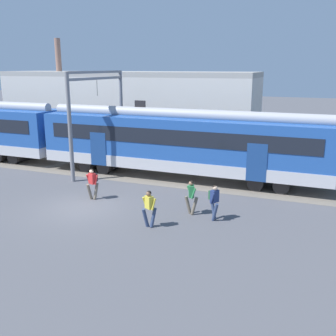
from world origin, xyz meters
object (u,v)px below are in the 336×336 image
object	(u,v)px
pedestrian_yellow	(149,206)
pedestrian_navy	(214,199)
pedestrian_red	(93,181)
pedestrian_green	(191,195)
commuter_train	(65,134)

from	to	relation	value
pedestrian_yellow	pedestrian_navy	distance (m)	3.01
pedestrian_red	pedestrian_green	size ratio (longest dim) A/B	1.00
pedestrian_red	pedestrian_yellow	bearing A→B (deg)	-28.31
pedestrian_navy	commuter_train	bearing A→B (deg)	153.82
pedestrian_green	pedestrian_navy	distance (m)	1.22
pedestrian_red	pedestrian_green	distance (m)	5.48
pedestrian_green	pedestrian_navy	size ratio (longest dim) A/B	1.00
commuter_train	pedestrian_navy	world-z (taller)	commuter_train
pedestrian_yellow	pedestrian_green	xyz separation A→B (m)	(1.20, 2.15, 0.00)
commuter_train	pedestrian_navy	size ratio (longest dim) A/B	22.83
commuter_train	pedestrian_navy	bearing A→B (deg)	-26.18
pedestrian_navy	pedestrian_yellow	bearing A→B (deg)	-142.17
pedestrian_green	pedestrian_red	bearing A→B (deg)	178.36
pedestrian_red	pedestrian_yellow	distance (m)	4.86
pedestrian_navy	pedestrian_red	bearing A→B (deg)	176.08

